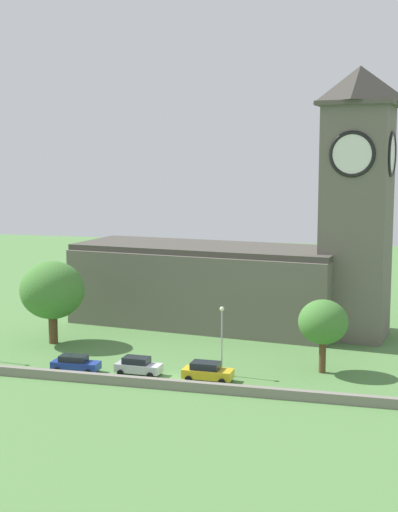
# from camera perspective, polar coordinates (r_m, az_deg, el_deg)

# --- Properties ---
(ground_plane) EXTENTS (200.00, 200.00, 0.00)m
(ground_plane) POSITION_cam_1_polar(r_m,az_deg,el_deg) (85.12, 0.48, -6.59)
(ground_plane) COLOR #517F42
(church) EXTENTS (40.17, 16.55, 31.02)m
(church) POSITION_cam_1_polar(r_m,az_deg,el_deg) (90.75, 3.81, -0.47)
(church) COLOR #666056
(church) RESTS_ON ground
(quay_barrier) EXTENTS (58.95, 0.70, 0.89)m
(quay_barrier) POSITION_cam_1_polar(r_m,az_deg,el_deg) (68.60, -3.34, -9.73)
(quay_barrier) COLOR gray
(quay_barrier) RESTS_ON ground
(car_blue) EXTENTS (4.76, 2.13, 1.65)m
(car_blue) POSITION_cam_1_polar(r_m,az_deg,el_deg) (74.31, -9.49, -8.15)
(car_blue) COLOR #233D9E
(car_blue) RESTS_ON ground
(car_silver) EXTENTS (4.51, 2.24, 1.77)m
(car_silver) POSITION_cam_1_polar(r_m,az_deg,el_deg) (72.52, -4.70, -8.41)
(car_silver) COLOR silver
(car_silver) RESTS_ON ground
(car_yellow) EXTENTS (4.74, 2.37, 1.81)m
(car_yellow) POSITION_cam_1_polar(r_m,az_deg,el_deg) (70.40, 0.64, -8.87)
(car_yellow) COLOR gold
(car_yellow) RESTS_ON ground
(streetlamp_west_mid) EXTENTS (0.44, 0.44, 6.72)m
(streetlamp_west_mid) POSITION_cam_1_polar(r_m,az_deg,el_deg) (71.42, 1.77, -5.64)
(streetlamp_west_mid) COLOR #9EA0A5
(streetlamp_west_mid) RESTS_ON ground
(tree_riverside_east) EXTENTS (7.22, 7.22, 9.35)m
(tree_riverside_east) POSITION_cam_1_polar(r_m,az_deg,el_deg) (84.76, -11.22, -2.61)
(tree_riverside_east) COLOR brown
(tree_riverside_east) RESTS_ON ground
(tree_churchyard) EXTENTS (4.83, 4.83, 7.22)m
(tree_churchyard) POSITION_cam_1_polar(r_m,az_deg,el_deg) (73.05, 9.52, -5.05)
(tree_churchyard) COLOR brown
(tree_churchyard) RESTS_ON ground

